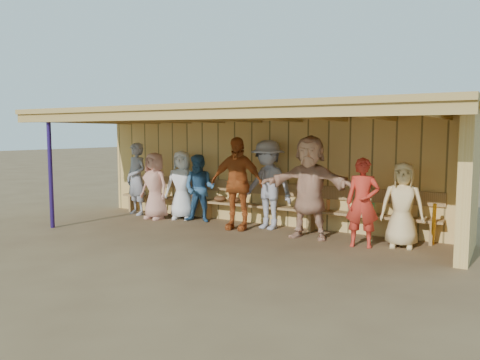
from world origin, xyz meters
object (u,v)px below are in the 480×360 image
at_px(player_g, 363,203).
at_px(player_extra, 155,186).
at_px(player_d, 237,183).
at_px(player_h, 402,205).
at_px(player_c, 199,188).
at_px(bench, 258,201).
at_px(player_e, 268,185).
at_px(player_f, 309,187).
at_px(player_b, 182,185).
at_px(player_a, 137,179).

bearing_deg(player_g, player_extra, 165.43).
relative_size(player_d, player_h, 1.28).
xyz_separation_m(player_c, player_d, (1.14, -0.28, 0.20)).
distance_m(player_g, bench, 2.71).
xyz_separation_m(player_e, bench, (-0.41, 0.31, -0.40)).
xyz_separation_m(player_d, player_f, (1.63, -0.04, 0.02)).
xyz_separation_m(player_e, player_extra, (-2.79, -0.32, -0.15)).
height_order(player_c, bench, player_c).
xyz_separation_m(player_h, bench, (-3.16, 0.55, -0.22)).
bearing_deg(player_h, player_b, 166.40).
height_order(player_a, player_e, player_e).
relative_size(player_b, bench, 0.21).
bearing_deg(player_b, bench, -10.09).
bearing_deg(player_c, player_e, -9.92).
bearing_deg(player_a, player_b, 16.93).
bearing_deg(player_f, player_g, -15.70).
bearing_deg(player_extra, player_d, 4.19).
distance_m(player_a, player_b, 1.34).
distance_m(player_b, player_d, 1.73).
bearing_deg(player_e, player_b, -169.60).
xyz_separation_m(player_f, player_extra, (-3.86, 0.07, -0.21)).
distance_m(player_a, player_c, 1.89).
relative_size(player_c, player_e, 0.82).
bearing_deg(player_a, player_e, 14.81).
bearing_deg(player_extra, bench, 19.82).
distance_m(player_e, player_extra, 2.81).
xyz_separation_m(player_c, player_g, (3.83, -0.48, 0.03)).
distance_m(player_f, player_h, 1.70).
relative_size(player_c, player_f, 0.78).
xyz_separation_m(player_a, player_f, (4.65, -0.32, 0.10)).
relative_size(player_b, player_h, 1.07).
bearing_deg(player_h, player_f, 174.37).
relative_size(player_e, bench, 0.24).
height_order(player_d, player_f, player_f).
relative_size(player_d, player_g, 1.22).
relative_size(player_f, bench, 0.26).
xyz_separation_m(player_g, player_extra, (-4.93, 0.24, -0.01)).
bearing_deg(player_g, player_d, 163.85).
bearing_deg(player_extra, player_f, 3.99).
xyz_separation_m(player_g, bench, (-2.55, 0.87, -0.26)).
bearing_deg(player_h, bench, 159.36).
bearing_deg(player_b, player_d, -31.46).
distance_m(player_h, player_extra, 5.55).
bearing_deg(player_g, player_h, 15.93).
bearing_deg(player_h, player_e, 164.16).
height_order(player_a, player_b, player_a).
bearing_deg(player_extra, player_b, 35.35).
distance_m(player_d, player_f, 1.63).
bearing_deg(player_c, bench, 4.11).
bearing_deg(player_h, player_c, 167.07).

